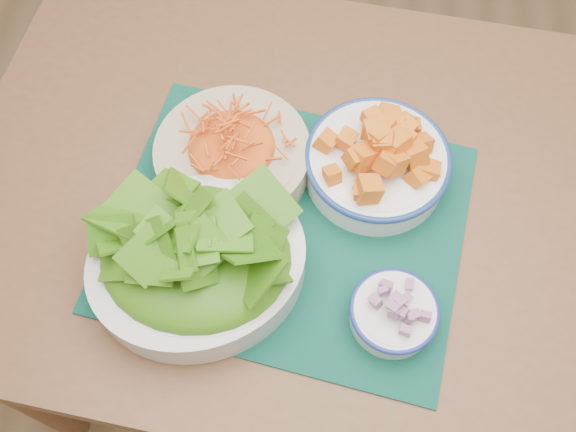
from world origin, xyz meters
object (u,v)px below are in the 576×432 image
object	(u,v)px
placemat	(288,226)
squash_bowl	(378,156)
lettuce_bowl	(196,258)
carrot_bowl	(232,152)
table	(335,223)
onion_bowl	(394,312)

from	to	relation	value
placemat	squash_bowl	distance (m)	0.16
placemat	lettuce_bowl	bearing A→B (deg)	-132.23
placemat	carrot_bowl	xyz separation A→B (m)	(-0.09, 0.09, 0.04)
table	lettuce_bowl	world-z (taller)	lettuce_bowl
squash_bowl	lettuce_bowl	distance (m)	0.30
squash_bowl	onion_bowl	xyz separation A→B (m)	(0.03, -0.23, -0.02)
table	placemat	distance (m)	0.14
placemat	carrot_bowl	distance (m)	0.14
carrot_bowl	lettuce_bowl	distance (m)	0.18
placemat	squash_bowl	world-z (taller)	squash_bowl
table	squash_bowl	distance (m)	0.17
squash_bowl	lettuce_bowl	world-z (taller)	lettuce_bowl
carrot_bowl	lettuce_bowl	xyz separation A→B (m)	(-0.02, -0.18, 0.02)
placemat	onion_bowl	world-z (taller)	onion_bowl
table	onion_bowl	size ratio (longest dim) A/B	9.17
table	placemat	world-z (taller)	placemat
table	squash_bowl	world-z (taller)	squash_bowl
squash_bowl	lettuce_bowl	xyz separation A→B (m)	(-0.23, -0.19, 0.01)
placemat	lettuce_bowl	distance (m)	0.16
onion_bowl	table	bearing A→B (deg)	112.51
placemat	squash_bowl	bearing A→B (deg)	48.41
squash_bowl	placemat	bearing A→B (deg)	-141.30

